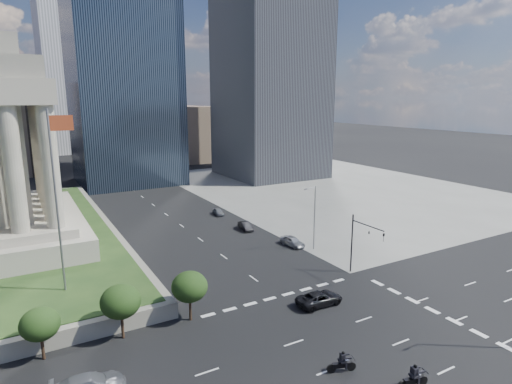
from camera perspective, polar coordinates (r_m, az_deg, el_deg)
ground at (r=129.83m, az=-17.89°, el=1.63°), size 500.00×500.00×0.00m
sidewalk_ne at (r=113.52m, az=10.09°, el=0.56°), size 68.00×90.00×0.03m
flagpole at (r=50.34m, az=-24.99°, el=-0.02°), size 2.52×0.24×20.00m
midrise_glass at (r=123.53m, az=-17.40°, el=15.14°), size 26.00×26.00×60.00m
highrise_ne at (r=132.01m, az=1.93°, el=24.23°), size 26.00×28.00×100.00m
building_filler_ne at (r=166.01m, az=-9.41°, el=7.77°), size 20.00×30.00×20.00m
traffic_signal_ne at (r=57.13m, az=13.92°, el=-6.00°), size 0.30×5.74×8.00m
street_lamp_north at (r=65.73m, az=7.70°, el=-2.94°), size 2.13×0.22×10.00m
pickup_truck at (r=50.36m, az=8.46°, el=-13.85°), size 2.61×5.56×1.54m
parked_sedan_near at (r=68.39m, az=4.87°, el=-6.55°), size 4.71×2.36×1.54m
parked_sedan_mid at (r=76.18m, az=-1.43°, el=-4.56°), size 2.09×4.48×1.42m
parked_sedan_far at (r=86.12m, az=-5.05°, el=-2.63°), size 2.03×4.05×1.32m
motorcycle_lead at (r=39.48m, az=20.22°, el=-22.08°), size 2.95×1.33×2.13m
motorcycle_trail at (r=39.85m, az=11.34°, el=-21.28°), size 2.73×1.55×1.97m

